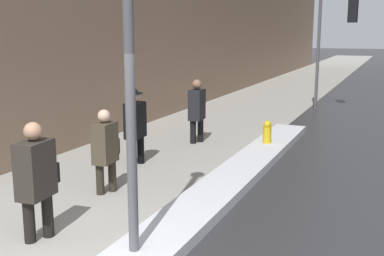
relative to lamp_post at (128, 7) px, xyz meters
The scene contains 9 objects.
sidewalk_slab 14.54m from the lamp_post, 98.75° to the left, with size 4.00×80.00×0.01m.
snow_bank_curb 4.61m from the lamp_post, 88.69° to the left, with size 0.83×10.02×0.17m.
lamp_post is the anchor object (origin of this frame).
traffic_light_near 12.71m from the lamp_post, 86.68° to the left, with size 1.31×0.33×4.08m.
pedestrian_nearside 2.59m from the lamp_post, behind, with size 0.35×0.74×1.61m.
pedestrian_with_shoulder_bag 3.46m from the lamp_post, 130.12° to the left, with size 0.32×0.70×1.46m.
pedestrian_in_fedora 4.85m from the lamp_post, 119.58° to the left, with size 0.35×0.53×1.64m.
pedestrian_trailing 6.76m from the lamp_post, 106.04° to the left, with size 0.34×0.54×1.59m.
fire_hydrant 6.71m from the lamp_post, 89.82° to the left, with size 0.20×0.20×0.70m.
Camera 1 is at (2.93, -3.72, 2.74)m, focal length 45.00 mm.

